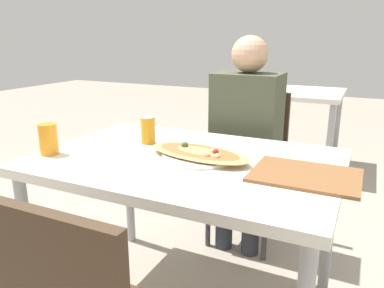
{
  "coord_description": "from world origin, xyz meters",
  "views": [
    {
      "loc": [
        0.66,
        -1.32,
        1.21
      ],
      "look_at": [
        0.03,
        0.0,
        0.78
      ],
      "focal_mm": 35.0,
      "sensor_mm": 36.0,
      "label": 1
    }
  ],
  "objects_px": {
    "drink_glass": "(48,139)",
    "person_seated": "(246,129)",
    "soda_can": "(148,130)",
    "chair_far_seated": "(250,159)",
    "dining_table": "(186,173)",
    "pizza_main": "(199,154)"
  },
  "relations": [
    {
      "from": "drink_glass",
      "to": "person_seated",
      "type": "bearing_deg",
      "value": 54.66
    },
    {
      "from": "person_seated",
      "to": "soda_can",
      "type": "xyz_separation_m",
      "value": [
        -0.31,
        -0.52,
        0.08
      ]
    },
    {
      "from": "drink_glass",
      "to": "soda_can",
      "type": "bearing_deg",
      "value": 48.28
    },
    {
      "from": "chair_far_seated",
      "to": "dining_table",
      "type": "bearing_deg",
      "value": 85.74
    },
    {
      "from": "dining_table",
      "to": "person_seated",
      "type": "bearing_deg",
      "value": 84.96
    },
    {
      "from": "chair_far_seated",
      "to": "person_seated",
      "type": "height_order",
      "value": "person_seated"
    },
    {
      "from": "dining_table",
      "to": "chair_far_seated",
      "type": "xyz_separation_m",
      "value": [
        0.06,
        0.76,
        -0.16
      ]
    },
    {
      "from": "chair_far_seated",
      "to": "drink_glass",
      "type": "xyz_separation_m",
      "value": [
        -0.6,
        -0.97,
        0.29
      ]
    },
    {
      "from": "dining_table",
      "to": "drink_glass",
      "type": "bearing_deg",
      "value": -158.95
    },
    {
      "from": "chair_far_seated",
      "to": "drink_glass",
      "type": "distance_m",
      "value": 1.18
    },
    {
      "from": "person_seated",
      "to": "drink_glass",
      "type": "bearing_deg",
      "value": 54.66
    },
    {
      "from": "person_seated",
      "to": "soda_can",
      "type": "relative_size",
      "value": 9.71
    },
    {
      "from": "dining_table",
      "to": "chair_far_seated",
      "type": "bearing_deg",
      "value": 85.74
    },
    {
      "from": "pizza_main",
      "to": "person_seated",
      "type": "bearing_deg",
      "value": 89.53
    },
    {
      "from": "pizza_main",
      "to": "drink_glass",
      "type": "xyz_separation_m",
      "value": [
        -0.6,
        -0.22,
        0.05
      ]
    },
    {
      "from": "dining_table",
      "to": "drink_glass",
      "type": "distance_m",
      "value": 0.6
    },
    {
      "from": "chair_far_seated",
      "to": "drink_glass",
      "type": "relative_size",
      "value": 6.76
    },
    {
      "from": "pizza_main",
      "to": "dining_table",
      "type": "bearing_deg",
      "value": -166.44
    },
    {
      "from": "pizza_main",
      "to": "soda_can",
      "type": "relative_size",
      "value": 3.9
    },
    {
      "from": "soda_can",
      "to": "pizza_main",
      "type": "bearing_deg",
      "value": -18.57
    },
    {
      "from": "soda_can",
      "to": "person_seated",
      "type": "bearing_deg",
      "value": 59.23
    },
    {
      "from": "soda_can",
      "to": "drink_glass",
      "type": "distance_m",
      "value": 0.44
    }
  ]
}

